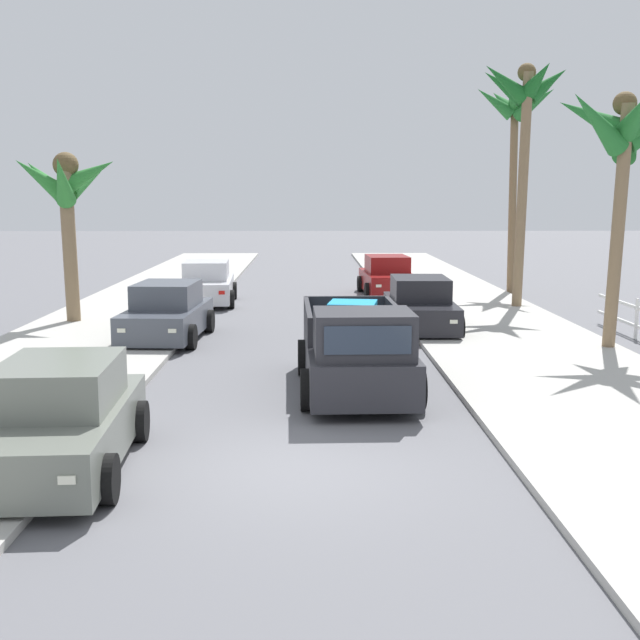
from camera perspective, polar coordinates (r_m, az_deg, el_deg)
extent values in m
plane|color=slate|center=(11.58, -1.83, -10.31)|extent=(160.00, 160.00, 0.00)
cube|color=#B2AFA8|center=(23.94, -14.69, -0.50)|extent=(4.91, 60.00, 0.12)
cube|color=#B2AFA8|center=(23.85, 12.06, -0.44)|extent=(4.91, 60.00, 0.12)
cube|color=silver|center=(23.71, -12.21, -0.52)|extent=(0.16, 60.00, 0.10)
cube|color=silver|center=(23.64, 9.57, -0.48)|extent=(0.16, 60.00, 0.10)
cube|color=#28282D|center=(15.85, 2.52, -2.85)|extent=(2.06, 5.15, 0.80)
cube|color=#28282D|center=(14.14, 3.09, -0.97)|extent=(1.76, 1.55, 0.80)
cube|color=#283342|center=(14.88, 2.81, -0.40)|extent=(1.38, 0.10, 0.44)
cube|color=#283342|center=(13.39, 3.40, -1.43)|extent=(1.46, 0.10, 0.48)
cube|color=#28282D|center=(16.68, 5.40, 0.07)|extent=(0.19, 3.30, 0.56)
cube|color=#28282D|center=(16.53, -0.86, 0.03)|extent=(0.19, 3.30, 0.56)
cube|color=#28282D|center=(18.21, 1.86, 0.83)|extent=(1.88, 0.15, 0.56)
cube|color=silver|center=(18.43, 1.83, -1.72)|extent=(1.83, 0.17, 0.20)
cylinder|color=black|center=(14.54, 6.89, -4.85)|extent=(0.28, 0.77, 0.76)
cylinder|color=black|center=(14.36, -0.88, -4.97)|extent=(0.28, 0.77, 0.76)
cylinder|color=black|center=(17.37, 5.34, -2.59)|extent=(0.28, 0.77, 0.76)
cylinder|color=black|center=(17.22, -1.14, -2.66)|extent=(0.28, 0.77, 0.76)
cube|color=red|center=(18.42, 4.16, -0.79)|extent=(0.22, 0.05, 0.18)
cube|color=red|center=(18.31, -0.50, -0.83)|extent=(0.22, 0.05, 0.18)
cube|color=#198CBF|center=(16.41, 2.33, 0.14)|extent=(1.08, 1.12, 0.66)
cube|color=black|center=(22.90, 7.10, 0.51)|extent=(1.85, 4.24, 0.72)
cube|color=black|center=(22.91, 7.11, 2.23)|extent=(1.56, 2.13, 0.64)
cube|color=#283342|center=(21.96, 7.40, 1.90)|extent=(1.37, 0.11, 0.52)
cube|color=#283342|center=(23.87, 6.83, 2.45)|extent=(1.34, 0.11, 0.50)
cylinder|color=black|center=(21.78, 9.85, -0.54)|extent=(0.23, 0.64, 0.64)
cylinder|color=black|center=(21.56, 5.12, -0.54)|extent=(0.23, 0.64, 0.64)
cylinder|color=black|center=(24.33, 8.85, 0.44)|extent=(0.23, 0.64, 0.64)
cylinder|color=black|center=(24.12, 4.61, 0.45)|extent=(0.23, 0.64, 0.64)
cube|color=red|center=(25.04, 7.99, 1.45)|extent=(0.20, 0.04, 0.12)
cube|color=white|center=(20.91, 9.46, -0.12)|extent=(0.20, 0.04, 0.10)
cube|color=red|center=(24.90, 5.09, 1.46)|extent=(0.20, 0.04, 0.12)
cube|color=white|center=(20.75, 6.10, -0.12)|extent=(0.20, 0.04, 0.10)
cube|color=silver|center=(28.95, -8.02, 2.20)|extent=(1.99, 4.29, 0.72)
cube|color=silver|center=(28.78, -8.06, 3.53)|extent=(1.63, 2.18, 0.64)
cube|color=#283342|center=(29.75, -7.93, 3.66)|extent=(1.37, 0.15, 0.52)
cube|color=#283342|center=(27.82, -8.20, 3.30)|extent=(1.34, 0.15, 0.50)
cylinder|color=black|center=(30.34, -9.55, 2.05)|extent=(0.25, 0.65, 0.64)
cylinder|color=black|center=(30.21, -6.14, 2.10)|extent=(0.25, 0.65, 0.64)
cylinder|color=black|center=(27.76, -10.05, 1.43)|extent=(0.25, 0.65, 0.64)
cylinder|color=black|center=(27.63, -6.33, 1.48)|extent=(0.25, 0.65, 0.64)
cube|color=red|center=(26.90, -9.68, 1.91)|extent=(0.20, 0.05, 0.12)
cube|color=white|center=(31.08, -8.89, 2.76)|extent=(0.20, 0.05, 0.10)
cube|color=red|center=(26.80, -6.98, 1.94)|extent=(0.20, 0.05, 0.12)
cube|color=white|center=(31.00, -6.62, 2.79)|extent=(0.20, 0.05, 0.10)
cube|color=slate|center=(11.82, -18.01, -7.63)|extent=(1.97, 4.29, 0.72)
cube|color=slate|center=(11.74, -18.05, -4.31)|extent=(1.63, 2.18, 0.64)
cube|color=#283342|center=(10.84, -19.29, -5.55)|extent=(1.37, 0.15, 0.52)
cube|color=#283342|center=(12.67, -16.98, -3.42)|extent=(1.34, 0.15, 0.50)
cylinder|color=black|center=(10.47, -14.84, -10.85)|extent=(0.25, 0.65, 0.64)
cylinder|color=black|center=(12.92, -12.65, -7.01)|extent=(0.25, 0.65, 0.64)
cylinder|color=black|center=(13.32, -20.39, -6.88)|extent=(0.25, 0.65, 0.64)
cube|color=red|center=(13.66, -13.29, -4.78)|extent=(0.20, 0.05, 0.12)
cube|color=white|center=(9.70, -17.51, -10.76)|extent=(0.20, 0.05, 0.10)
cube|color=red|center=(13.92, -18.46, -4.74)|extent=(0.20, 0.05, 0.12)
cube|color=maroon|center=(31.21, 4.79, 2.73)|extent=(1.95, 4.28, 0.72)
cube|color=maroon|center=(31.24, 4.78, 3.99)|extent=(1.61, 2.17, 0.64)
cube|color=#283342|center=(30.29, 5.04, 3.80)|extent=(1.37, 0.14, 0.52)
cube|color=#283342|center=(32.20, 4.53, 4.09)|extent=(1.34, 0.14, 0.50)
cylinder|color=black|center=(30.10, 6.84, 2.06)|extent=(0.25, 0.65, 0.64)
cylinder|color=black|center=(29.83, 3.43, 2.05)|extent=(0.25, 0.65, 0.64)
cylinder|color=black|center=(32.65, 6.03, 2.59)|extent=(0.25, 0.65, 0.64)
cylinder|color=black|center=(32.40, 2.88, 2.58)|extent=(0.25, 0.65, 0.64)
cube|color=red|center=(33.37, 5.36, 3.29)|extent=(0.20, 0.05, 0.12)
cube|color=white|center=(29.23, 6.58, 2.44)|extent=(0.20, 0.05, 0.10)
cube|color=red|center=(33.20, 3.19, 3.29)|extent=(0.20, 0.05, 0.12)
cube|color=white|center=(29.04, 4.18, 2.43)|extent=(0.20, 0.05, 0.10)
cube|color=#474C56|center=(21.72, -10.80, -0.02)|extent=(1.98, 4.29, 0.72)
cube|color=#474C56|center=(21.72, -10.80, 1.79)|extent=(1.63, 2.18, 0.64)
cube|color=#283342|center=(20.79, -11.39, 1.42)|extent=(1.37, 0.15, 0.52)
cube|color=#283342|center=(22.67, -10.25, 2.04)|extent=(1.34, 0.15, 0.50)
cylinder|color=black|center=(20.31, -9.13, -1.19)|extent=(0.25, 0.65, 0.64)
cylinder|color=black|center=(20.74, -14.02, -1.14)|extent=(0.25, 0.65, 0.64)
cylinder|color=black|center=(22.83, -7.85, -0.07)|extent=(0.25, 0.65, 0.64)
cylinder|color=black|center=(23.21, -12.24, -0.05)|extent=(0.25, 0.65, 0.64)
cube|color=red|center=(23.62, -8.17, 1.01)|extent=(0.20, 0.05, 0.12)
cube|color=white|center=(19.54, -10.43, -0.76)|extent=(0.20, 0.05, 0.10)
cube|color=red|center=(23.88, -11.16, 1.01)|extent=(0.20, 0.05, 0.12)
cube|color=white|center=(19.85, -13.90, -0.73)|extent=(0.20, 0.05, 0.10)
cylinder|color=#846B4C|center=(20.62, 20.36, 5.94)|extent=(0.31, 0.73, 5.95)
cone|color=#23702D|center=(21.69, 21.26, 12.38)|extent=(1.53, 1.98, 1.75)
cone|color=#23702D|center=(21.59, 19.58, 12.93)|extent=(0.70, 2.06, 1.47)
cone|color=#23702D|center=(20.78, 18.55, 13.56)|extent=(1.73, 1.24, 1.20)
cone|color=#23702D|center=(19.88, 19.05, 13.20)|extent=(1.95, 1.55, 1.56)
cone|color=#23702D|center=(19.84, 21.63, 13.50)|extent=(0.64, 1.89, 1.31)
sphere|color=brown|center=(20.72, 20.81, 14.16)|extent=(0.55, 0.55, 0.55)
cylinder|color=#846B4C|center=(27.65, 14.15, 8.67)|extent=(0.33, 0.74, 7.76)
cone|color=#196023|center=(28.10, 15.88, 15.87)|extent=(1.50, 0.60, 1.30)
cone|color=#196023|center=(28.86, 14.66, 15.70)|extent=(1.27, 2.08, 1.37)
cone|color=#196023|center=(28.09, 12.84, 15.92)|extent=(1.65, 1.27, 1.37)
cone|color=#196023|center=(27.35, 12.97, 16.17)|extent=(1.86, 1.26, 1.35)
cone|color=#196023|center=(27.29, 15.24, 16.23)|extent=(0.95, 1.61, 1.23)
sphere|color=brown|center=(27.94, 14.45, 16.64)|extent=(0.59, 0.59, 0.59)
cylinder|color=#846B4C|center=(24.78, -17.34, 5.02)|extent=(0.41, 0.64, 4.71)
cone|color=#2D7F33|center=(24.62, -15.91, 10.02)|extent=(1.58, 0.71, 1.14)
cone|color=#2D7F33|center=(25.60, -16.05, 9.65)|extent=(1.32, 2.25, 1.42)
cone|color=#2D7F33|center=(25.50, -18.89, 9.43)|extent=(1.89, 1.57, 1.48)
cone|color=#2D7F33|center=(24.52, -19.30, 9.56)|extent=(1.63, 1.35, 1.37)
cone|color=#2D7F33|center=(23.78, -17.83, 9.42)|extent=(0.87, 1.97, 1.57)
sphere|color=brown|center=(24.75, -17.59, 10.45)|extent=(0.73, 0.73, 0.73)
cylinder|color=brown|center=(32.64, 13.51, 8.68)|extent=(0.30, 0.65, 7.78)
cone|color=#23702D|center=(33.07, 15.11, 14.74)|extent=(1.65, 0.60, 1.38)
cone|color=#23702D|center=(33.61, 14.06, 14.68)|extent=(1.25, 1.69, 1.38)
cone|color=#23702D|center=(33.41, 12.86, 14.85)|extent=(1.20, 1.64, 1.29)
cone|color=#23702D|center=(32.71, 12.28, 14.89)|extent=(1.68, 0.66, 1.41)
cone|color=#23702D|center=(32.17, 13.54, 15.28)|extent=(1.11, 1.62, 1.10)
cone|color=#23702D|center=(32.17, 15.04, 14.84)|extent=(1.52, 1.98, 1.50)
sphere|color=brown|center=(32.89, 13.75, 15.46)|extent=(0.53, 0.53, 0.53)
cube|color=white|center=(23.12, 21.53, 0.08)|extent=(0.05, 0.12, 1.10)
cube|color=white|center=(24.88, 19.87, 0.74)|extent=(0.05, 0.12, 1.10)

